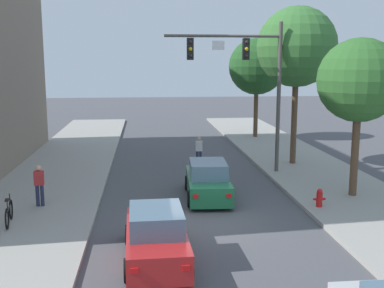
{
  "coord_description": "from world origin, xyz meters",
  "views": [
    {
      "loc": [
        -2.11,
        -15.92,
        5.75
      ],
      "look_at": [
        0.02,
        5.14,
        2.0
      ],
      "focal_mm": 43.92,
      "sensor_mm": 36.0,
      "label": 1
    }
  ],
  "objects_px": {
    "street_tree_second": "(297,47)",
    "street_tree_third": "(257,67)",
    "pedestrian_sidewalk_left_walker": "(39,183)",
    "bicycle_leaning": "(9,213)",
    "traffic_signal_mast": "(248,70)",
    "pedestrian_crossing_road": "(199,150)",
    "car_following_red": "(156,237)",
    "car_lead_green": "(208,181)",
    "fire_hydrant": "(319,198)",
    "street_tree_nearest": "(359,81)"
  },
  "relations": [
    {
      "from": "street_tree_nearest",
      "to": "pedestrian_crossing_road",
      "type": "bearing_deg",
      "value": 130.15
    },
    {
      "from": "traffic_signal_mast",
      "to": "fire_hydrant",
      "type": "distance_m",
      "value": 7.88
    },
    {
      "from": "traffic_signal_mast",
      "to": "bicycle_leaning",
      "type": "bearing_deg",
      "value": -145.13
    },
    {
      "from": "street_tree_nearest",
      "to": "street_tree_second",
      "type": "height_order",
      "value": "street_tree_second"
    },
    {
      "from": "street_tree_second",
      "to": "street_tree_third",
      "type": "relative_size",
      "value": 1.17
    },
    {
      "from": "car_lead_green",
      "to": "street_tree_third",
      "type": "bearing_deg",
      "value": 69.49
    },
    {
      "from": "pedestrian_sidewalk_left_walker",
      "to": "street_tree_nearest",
      "type": "relative_size",
      "value": 0.25
    },
    {
      "from": "pedestrian_sidewalk_left_walker",
      "to": "fire_hydrant",
      "type": "relative_size",
      "value": 2.28
    },
    {
      "from": "pedestrian_sidewalk_left_walker",
      "to": "street_tree_third",
      "type": "height_order",
      "value": "street_tree_third"
    },
    {
      "from": "pedestrian_sidewalk_left_walker",
      "to": "pedestrian_crossing_road",
      "type": "relative_size",
      "value": 1.0
    },
    {
      "from": "street_tree_third",
      "to": "pedestrian_sidewalk_left_walker",
      "type": "bearing_deg",
      "value": -127.68
    },
    {
      "from": "bicycle_leaning",
      "to": "car_following_red",
      "type": "bearing_deg",
      "value": -32.66
    },
    {
      "from": "traffic_signal_mast",
      "to": "car_following_red",
      "type": "relative_size",
      "value": 1.75
    },
    {
      "from": "fire_hydrant",
      "to": "pedestrian_crossing_road",
      "type": "bearing_deg",
      "value": 114.52
    },
    {
      "from": "street_tree_second",
      "to": "traffic_signal_mast",
      "type": "bearing_deg",
      "value": -149.33
    },
    {
      "from": "car_lead_green",
      "to": "street_tree_second",
      "type": "bearing_deg",
      "value": 45.92
    },
    {
      "from": "car_lead_green",
      "to": "pedestrian_crossing_road",
      "type": "distance_m",
      "value": 6.15
    },
    {
      "from": "car_following_red",
      "to": "bicycle_leaning",
      "type": "xyz_separation_m",
      "value": [
        -5.03,
        3.22,
        -0.18
      ]
    },
    {
      "from": "fire_hydrant",
      "to": "pedestrian_sidewalk_left_walker",
      "type": "bearing_deg",
      "value": 173.88
    },
    {
      "from": "pedestrian_sidewalk_left_walker",
      "to": "bicycle_leaning",
      "type": "relative_size",
      "value": 0.93
    },
    {
      "from": "car_lead_green",
      "to": "street_tree_nearest",
      "type": "bearing_deg",
      "value": -6.56
    },
    {
      "from": "pedestrian_crossing_road",
      "to": "bicycle_leaning",
      "type": "height_order",
      "value": "pedestrian_crossing_road"
    },
    {
      "from": "traffic_signal_mast",
      "to": "car_lead_green",
      "type": "height_order",
      "value": "traffic_signal_mast"
    },
    {
      "from": "car_following_red",
      "to": "pedestrian_crossing_road",
      "type": "bearing_deg",
      "value": 77.74
    },
    {
      "from": "traffic_signal_mast",
      "to": "car_lead_green",
      "type": "xyz_separation_m",
      "value": [
        -2.49,
        -3.91,
        -4.58
      ]
    },
    {
      "from": "street_tree_nearest",
      "to": "street_tree_second",
      "type": "bearing_deg",
      "value": 95.03
    },
    {
      "from": "pedestrian_crossing_road",
      "to": "traffic_signal_mast",
      "type": "bearing_deg",
      "value": -45.86
    },
    {
      "from": "traffic_signal_mast",
      "to": "pedestrian_crossing_road",
      "type": "distance_m",
      "value": 5.38
    },
    {
      "from": "street_tree_nearest",
      "to": "street_tree_third",
      "type": "height_order",
      "value": "street_tree_third"
    },
    {
      "from": "car_lead_green",
      "to": "pedestrian_sidewalk_left_walker",
      "type": "xyz_separation_m",
      "value": [
        -6.74,
        -0.96,
        0.34
      ]
    },
    {
      "from": "pedestrian_sidewalk_left_walker",
      "to": "street_tree_second",
      "type": "relative_size",
      "value": 0.19
    },
    {
      "from": "bicycle_leaning",
      "to": "fire_hydrant",
      "type": "distance_m",
      "value": 11.5
    },
    {
      "from": "car_lead_green",
      "to": "fire_hydrant",
      "type": "xyz_separation_m",
      "value": [
        4.1,
        -2.13,
        -0.22
      ]
    },
    {
      "from": "pedestrian_sidewalk_left_walker",
      "to": "street_tree_nearest",
      "type": "xyz_separation_m",
      "value": [
        12.85,
        0.26,
        3.89
      ]
    },
    {
      "from": "traffic_signal_mast",
      "to": "fire_hydrant",
      "type": "bearing_deg",
      "value": -75.08
    },
    {
      "from": "pedestrian_crossing_road",
      "to": "car_lead_green",
      "type": "bearing_deg",
      "value": -93.09
    },
    {
      "from": "pedestrian_sidewalk_left_walker",
      "to": "pedestrian_crossing_road",
      "type": "xyz_separation_m",
      "value": [
        7.07,
        7.1,
        -0.15
      ]
    },
    {
      "from": "traffic_signal_mast",
      "to": "car_lead_green",
      "type": "bearing_deg",
      "value": -122.51
    },
    {
      "from": "street_tree_third",
      "to": "street_tree_second",
      "type": "bearing_deg",
      "value": -90.59
    },
    {
      "from": "street_tree_second",
      "to": "fire_hydrant",
      "type": "bearing_deg",
      "value": -100.37
    },
    {
      "from": "pedestrian_crossing_road",
      "to": "pedestrian_sidewalk_left_walker",
      "type": "bearing_deg",
      "value": -134.89
    },
    {
      "from": "street_tree_nearest",
      "to": "street_tree_third",
      "type": "relative_size",
      "value": 0.9
    },
    {
      "from": "car_following_red",
      "to": "pedestrian_sidewalk_left_walker",
      "type": "distance_m",
      "value": 6.83
    },
    {
      "from": "pedestrian_sidewalk_left_walker",
      "to": "street_tree_third",
      "type": "xyz_separation_m",
      "value": [
        12.38,
        16.03,
        4.28
      ]
    },
    {
      "from": "bicycle_leaning",
      "to": "pedestrian_crossing_road",
      "type": "bearing_deg",
      "value": 49.75
    },
    {
      "from": "car_lead_green",
      "to": "pedestrian_crossing_road",
      "type": "relative_size",
      "value": 2.63
    },
    {
      "from": "pedestrian_sidewalk_left_walker",
      "to": "street_tree_second",
      "type": "height_order",
      "value": "street_tree_second"
    },
    {
      "from": "pedestrian_crossing_road",
      "to": "bicycle_leaning",
      "type": "distance_m",
      "value": 11.93
    },
    {
      "from": "street_tree_second",
      "to": "street_tree_third",
      "type": "height_order",
      "value": "street_tree_second"
    },
    {
      "from": "car_following_red",
      "to": "street_tree_nearest",
      "type": "xyz_separation_m",
      "value": [
        8.45,
        5.48,
        4.23
      ]
    }
  ]
}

